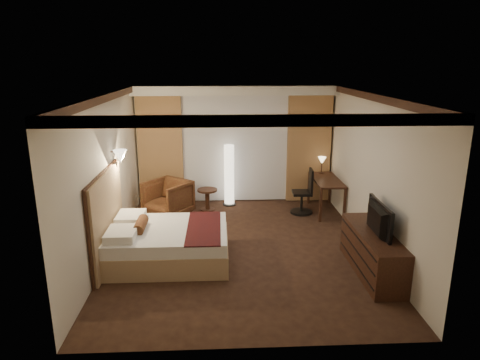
{
  "coord_description": "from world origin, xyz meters",
  "views": [
    {
      "loc": [
        -0.37,
        -7.0,
        3.23
      ],
      "look_at": [
        0.0,
        0.4,
        1.15
      ],
      "focal_mm": 32.0,
      "sensor_mm": 36.0,
      "label": 1
    }
  ],
  "objects_px": {
    "bed": "(169,244)",
    "side_table": "(207,200)",
    "dresser": "(372,252)",
    "floor_lamp": "(229,175)",
    "desk": "(326,196)",
    "television": "(374,215)",
    "armchair": "(168,196)",
    "office_chair": "(302,191)"
  },
  "relations": [
    {
      "from": "dresser",
      "to": "floor_lamp",
      "type": "bearing_deg",
      "value": 122.36
    },
    {
      "from": "office_chair",
      "to": "dresser",
      "type": "distance_m",
      "value": 2.82
    },
    {
      "from": "armchair",
      "to": "floor_lamp",
      "type": "bearing_deg",
      "value": 63.17
    },
    {
      "from": "office_chair",
      "to": "floor_lamp",
      "type": "bearing_deg",
      "value": 161.22
    },
    {
      "from": "bed",
      "to": "side_table",
      "type": "relative_size",
      "value": 4.0
    },
    {
      "from": "dresser",
      "to": "side_table",
      "type": "bearing_deg",
      "value": 130.95
    },
    {
      "from": "bed",
      "to": "armchair",
      "type": "xyz_separation_m",
      "value": [
        -0.26,
        2.16,
        0.14
      ]
    },
    {
      "from": "bed",
      "to": "dresser",
      "type": "distance_m",
      "value": 3.28
    },
    {
      "from": "side_table",
      "to": "armchair",
      "type": "bearing_deg",
      "value": -161.11
    },
    {
      "from": "dresser",
      "to": "office_chair",
      "type": "bearing_deg",
      "value": 102.02
    },
    {
      "from": "side_table",
      "to": "dresser",
      "type": "relative_size",
      "value": 0.28
    },
    {
      "from": "desk",
      "to": "dresser",
      "type": "relative_size",
      "value": 0.74
    },
    {
      "from": "bed",
      "to": "television",
      "type": "height_order",
      "value": "television"
    },
    {
      "from": "desk",
      "to": "dresser",
      "type": "bearing_deg",
      "value": -88.98
    },
    {
      "from": "bed",
      "to": "dresser",
      "type": "height_order",
      "value": "dresser"
    },
    {
      "from": "bed",
      "to": "floor_lamp",
      "type": "relative_size",
      "value": 1.37
    },
    {
      "from": "bed",
      "to": "side_table",
      "type": "height_order",
      "value": "bed"
    },
    {
      "from": "armchair",
      "to": "dresser",
      "type": "height_order",
      "value": "armchair"
    },
    {
      "from": "bed",
      "to": "floor_lamp",
      "type": "height_order",
      "value": "floor_lamp"
    },
    {
      "from": "armchair",
      "to": "floor_lamp",
      "type": "xyz_separation_m",
      "value": [
        1.33,
        0.63,
        0.29
      ]
    },
    {
      "from": "office_chair",
      "to": "bed",
      "type": "bearing_deg",
      "value": -137.36
    },
    {
      "from": "desk",
      "to": "office_chair",
      "type": "xyz_separation_m",
      "value": [
        -0.54,
        -0.05,
        0.12
      ]
    },
    {
      "from": "floor_lamp",
      "to": "desk",
      "type": "relative_size",
      "value": 1.1
    },
    {
      "from": "armchair",
      "to": "desk",
      "type": "bearing_deg",
      "value": 38.63
    },
    {
      "from": "dresser",
      "to": "desk",
      "type": "bearing_deg",
      "value": 91.02
    },
    {
      "from": "bed",
      "to": "office_chair",
      "type": "xyz_separation_m",
      "value": [
        2.63,
        2.16,
        0.21
      ]
    },
    {
      "from": "bed",
      "to": "armchair",
      "type": "relative_size",
      "value": 2.29
    },
    {
      "from": "armchair",
      "to": "floor_lamp",
      "type": "relative_size",
      "value": 0.6
    },
    {
      "from": "side_table",
      "to": "desk",
      "type": "xyz_separation_m",
      "value": [
        2.59,
        -0.24,
        0.13
      ]
    },
    {
      "from": "bed",
      "to": "dresser",
      "type": "bearing_deg",
      "value": -10.55
    },
    {
      "from": "armchair",
      "to": "side_table",
      "type": "height_order",
      "value": "armchair"
    },
    {
      "from": "bed",
      "to": "dresser",
      "type": "xyz_separation_m",
      "value": [
        3.22,
        -0.6,
        0.06
      ]
    },
    {
      "from": "side_table",
      "to": "dresser",
      "type": "xyz_separation_m",
      "value": [
        2.64,
        -3.05,
        0.1
      ]
    },
    {
      "from": "dresser",
      "to": "television",
      "type": "xyz_separation_m",
      "value": [
        -0.03,
        0.0,
        0.62
      ]
    },
    {
      "from": "side_table",
      "to": "dresser",
      "type": "bearing_deg",
      "value": -49.05
    },
    {
      "from": "floor_lamp",
      "to": "desk",
      "type": "xyz_separation_m",
      "value": [
        2.1,
        -0.58,
        -0.33
      ]
    },
    {
      "from": "office_chair",
      "to": "dresser",
      "type": "bearing_deg",
      "value": -74.67
    },
    {
      "from": "side_table",
      "to": "television",
      "type": "height_order",
      "value": "television"
    },
    {
      "from": "floor_lamp",
      "to": "television",
      "type": "bearing_deg",
      "value": -58.01
    },
    {
      "from": "dresser",
      "to": "bed",
      "type": "bearing_deg",
      "value": 169.45
    },
    {
      "from": "bed",
      "to": "television",
      "type": "relative_size",
      "value": 2.01
    },
    {
      "from": "office_chair",
      "to": "desk",
      "type": "bearing_deg",
      "value": 8.63
    }
  ]
}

